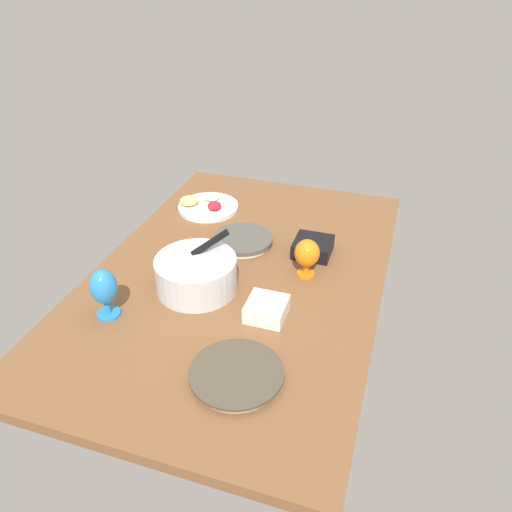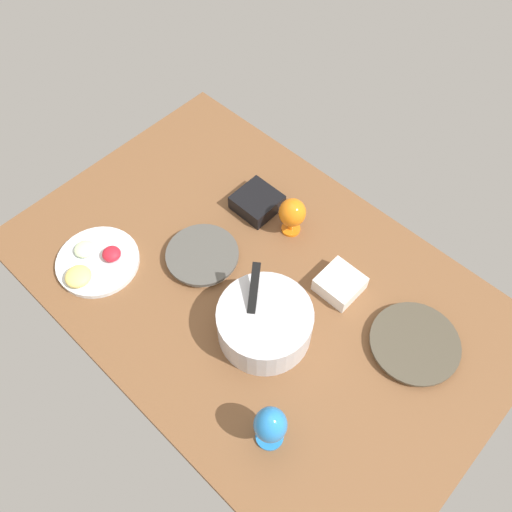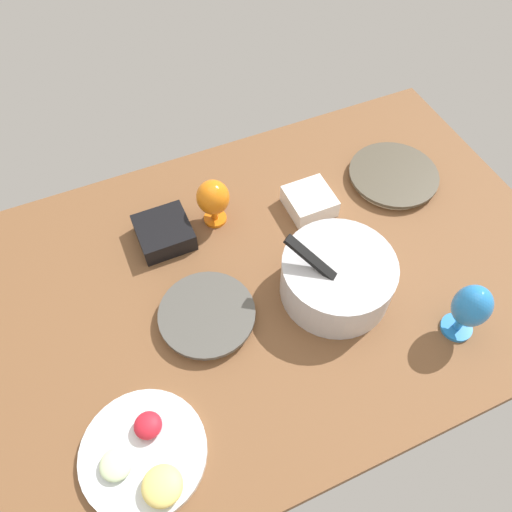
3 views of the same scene
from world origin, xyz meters
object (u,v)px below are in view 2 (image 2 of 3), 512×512
at_px(dinner_plate_right, 202,256).
at_px(fruit_platter, 95,262).
at_px(hurricane_glass_orange, 292,214).
at_px(square_bowl_black, 257,201).
at_px(hurricane_glass_blue, 270,426).
at_px(square_bowl_white, 340,283).
at_px(dinner_plate_left, 414,344).
at_px(mixing_bowl, 265,322).

bearing_deg(dinner_plate_right, fruit_platter, 47.51).
relative_size(hurricane_glass_orange, square_bowl_black, 1.02).
bearing_deg(hurricane_glass_orange, square_bowl_black, 3.22).
bearing_deg(hurricane_glass_blue, square_bowl_white, -72.58).
bearing_deg(square_bowl_white, square_bowl_black, -8.19).
xyz_separation_m(fruit_platter, square_bowl_black, (-0.22, -0.54, 0.02)).
bearing_deg(hurricane_glass_blue, hurricane_glass_orange, -53.21).
relative_size(dinner_plate_left, hurricane_glass_blue, 1.54).
bearing_deg(hurricane_glass_blue, mixing_bowl, -44.36).
bearing_deg(dinner_plate_right, dinner_plate_left, -162.11).
height_order(dinner_plate_right, hurricane_glass_blue, hurricane_glass_blue).
height_order(dinner_plate_left, hurricane_glass_orange, hurricane_glass_orange).
height_order(fruit_platter, hurricane_glass_orange, hurricane_glass_orange).
height_order(dinner_plate_left, dinner_plate_right, dinner_plate_right).
height_order(hurricane_glass_orange, hurricane_glass_blue, hurricane_glass_blue).
bearing_deg(square_bowl_white, mixing_bowl, 76.13).
relative_size(dinner_plate_left, mixing_bowl, 0.95).
relative_size(dinner_plate_right, square_bowl_black, 1.68).
relative_size(mixing_bowl, fruit_platter, 1.04).
bearing_deg(dinner_plate_right, square_bowl_white, -150.89).
height_order(fruit_platter, square_bowl_black, square_bowl_black).
height_order(hurricane_glass_orange, square_bowl_white, hurricane_glass_orange).
bearing_deg(dinner_plate_left, hurricane_glass_blue, 75.10).
relative_size(dinner_plate_right, square_bowl_white, 1.90).
bearing_deg(mixing_bowl, hurricane_glass_orange, -60.16).
bearing_deg(dinner_plate_right, mixing_bowl, 170.68).
height_order(fruit_platter, hurricane_glass_blue, hurricane_glass_blue).
bearing_deg(dinner_plate_left, dinner_plate_right, 17.89).
height_order(dinner_plate_right, square_bowl_black, square_bowl_black).
distance_m(hurricane_glass_blue, square_bowl_white, 0.52).
bearing_deg(square_bowl_black, mixing_bowl, 136.14).
xyz_separation_m(dinner_plate_left, hurricane_glass_blue, (0.13, 0.49, 0.09)).
distance_m(dinner_plate_left, square_bowl_black, 0.71).
xyz_separation_m(dinner_plate_right, square_bowl_black, (0.02, -0.28, 0.02)).
bearing_deg(hurricane_glass_orange, fruit_platter, 56.08).
height_order(square_bowl_white, square_bowl_black, same).
height_order(dinner_plate_right, fruit_platter, fruit_platter).
bearing_deg(fruit_platter, dinner_plate_left, -152.52).
distance_m(dinner_plate_right, mixing_bowl, 0.34).
relative_size(hurricane_glass_orange, hurricane_glass_blue, 0.83).
height_order(dinner_plate_left, fruit_platter, fruit_platter).
bearing_deg(fruit_platter, dinner_plate_right, -132.49).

